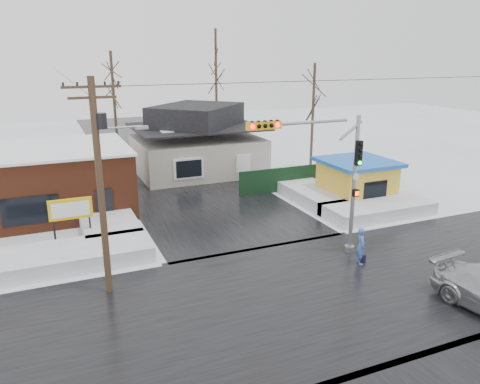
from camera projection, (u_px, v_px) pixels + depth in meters
name	position (u px, v px, depth m)	size (l,w,h in m)	color
ground	(313.00, 292.00, 19.97)	(120.00, 120.00, 0.00)	white
road_ns	(313.00, 292.00, 19.97)	(10.00, 120.00, 0.02)	black
road_ew	(313.00, 292.00, 19.97)	(120.00, 10.00, 0.02)	black
snowbank_nw	(77.00, 255.00, 22.66)	(7.00, 3.00, 0.80)	white
snowbank_ne	(378.00, 209.00, 29.40)	(7.00, 3.00, 0.80)	white
snowbank_nside_w	(106.00, 218.00, 27.82)	(3.00, 8.00, 0.80)	white
snowbank_nside_e	(309.00, 192.00, 33.06)	(3.00, 8.00, 0.80)	white
traffic_signal	(328.00, 169.00, 22.20)	(6.05, 0.68, 7.00)	gray
utility_pole	(101.00, 176.00, 18.63)	(3.15, 0.44, 9.00)	#382619
brick_building	(30.00, 181.00, 29.37)	(12.20, 8.20, 4.12)	brown
marquee_sign	(71.00, 210.00, 24.43)	(2.20, 0.21, 2.55)	black
house	(197.00, 142.00, 39.38)	(10.40, 8.40, 5.76)	beige
kiosk	(356.00, 180.00, 31.93)	(4.60, 4.60, 2.88)	yellow
fence	(289.00, 179.00, 34.50)	(8.00, 0.12, 1.80)	black
tree_far_left	(112.00, 76.00, 39.13)	(3.00, 3.00, 10.00)	#332821
tree_far_mid	(216.00, 56.00, 44.18)	(3.00, 3.00, 12.00)	#332821
tree_far_right	(314.00, 85.00, 40.06)	(3.00, 3.00, 9.00)	#332821
pedestrian	(361.00, 246.00, 22.44)	(0.67, 0.44, 1.83)	#436BBC
shopping_bag	(363.00, 259.00, 22.79)	(0.28, 0.12, 0.35)	black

